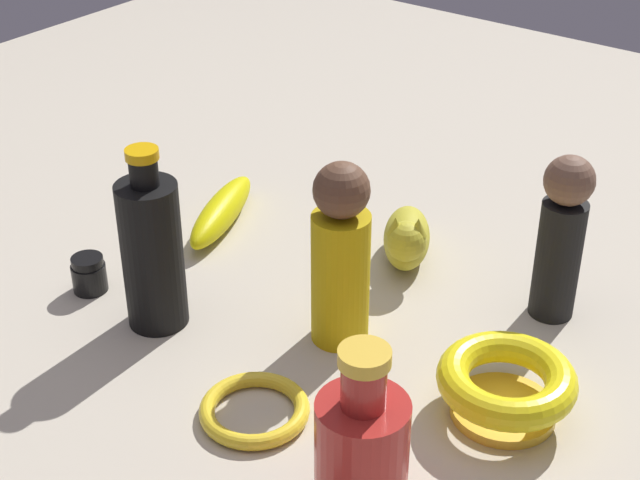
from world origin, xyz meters
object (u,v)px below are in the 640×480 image
object	(u,v)px
cat_figurine	(407,237)
nail_polish_jar	(89,274)
banana	(222,211)
bottle_short	(362,455)
person_figure_adult	(341,257)
bangle	(255,410)
bowl	(506,384)
person_figure_child	(561,235)
bottle_tall	(152,251)

from	to	relation	value
cat_figurine	nail_polish_jar	world-z (taller)	cat_figurine
banana	nail_polish_jar	xyz separation A→B (m)	(-0.02, -0.20, 0.00)
bottle_short	person_figure_adult	world-z (taller)	person_figure_adult
bangle	bowl	world-z (taller)	bowl
nail_polish_jar	cat_figurine	bearing A→B (deg)	46.19
person_figure_child	person_figure_adult	world-z (taller)	person_figure_adult
banana	person_figure_adult	size ratio (longest dim) A/B	0.89
person_figure_child	nail_polish_jar	bearing A→B (deg)	-148.00
bottle_short	bowl	world-z (taller)	bottle_short
bowl	person_figure_child	bearing A→B (deg)	101.49
bottle_short	nail_polish_jar	size ratio (longest dim) A/B	4.06
bottle_short	bowl	distance (m)	0.19
bottle_tall	banana	xyz separation A→B (m)	(-0.08, 0.20, -0.07)
bangle	nail_polish_jar	world-z (taller)	nail_polish_jar
bottle_tall	person_figure_child	bearing A→B (deg)	39.01
banana	bowl	size ratio (longest dim) A/B	1.39
person_figure_adult	bowl	bearing A→B (deg)	-1.82
cat_figurine	person_figure_child	world-z (taller)	person_figure_child
banana	person_figure_adult	bearing A→B (deg)	-132.22
cat_figurine	bottle_short	size ratio (longest dim) A/B	0.81
cat_figurine	bottle_short	xyz separation A→B (m)	(0.18, -0.36, 0.03)
cat_figurine	bottle_short	bearing A→B (deg)	-62.78
cat_figurine	person_figure_child	xyz separation A→B (m)	(0.18, 0.01, 0.06)
bottle_tall	person_figure_child	distance (m)	0.43
banana	person_figure_child	bearing A→B (deg)	-100.70
cat_figurine	person_figure_adult	distance (m)	0.18
person_figure_child	nail_polish_jar	size ratio (longest dim) A/B	4.43
bangle	person_figure_adult	distance (m)	0.18
bottle_tall	bottle_short	world-z (taller)	bottle_tall
cat_figurine	person_figure_adult	xyz separation A→B (m)	(0.02, -0.17, 0.07)
banana	nail_polish_jar	world-z (taller)	nail_polish_jar
bangle	bottle_short	distance (m)	0.17
bottle_tall	bangle	xyz separation A→B (m)	(0.18, -0.06, -0.08)
bottle_tall	banana	bearing A→B (deg)	113.23
cat_figurine	bangle	distance (m)	0.32
bottle_tall	bowl	xyz separation A→B (m)	(0.37, 0.09, -0.05)
bottle_tall	bowl	distance (m)	0.38
bangle	bowl	bearing A→B (deg)	37.77
banana	bottle_short	world-z (taller)	bottle_short
bangle	nail_polish_jar	xyz separation A→B (m)	(-0.29, 0.05, 0.01)
cat_figurine	bowl	bearing A→B (deg)	-38.20
person_figure_child	banana	bearing A→B (deg)	-169.99
person_figure_adult	bangle	bearing A→B (deg)	-86.32
bottle_short	person_figure_child	world-z (taller)	person_figure_child
cat_figurine	person_figure_child	bearing A→B (deg)	2.57
person_figure_adult	bowl	xyz separation A→B (m)	(0.20, -0.01, -0.06)
person_figure_child	person_figure_adult	size ratio (longest dim) A/B	0.93
person_figure_adult	nail_polish_jar	bearing A→B (deg)	-160.57
bowl	nail_polish_jar	world-z (taller)	bowl
person_figure_child	person_figure_adult	distance (m)	0.24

